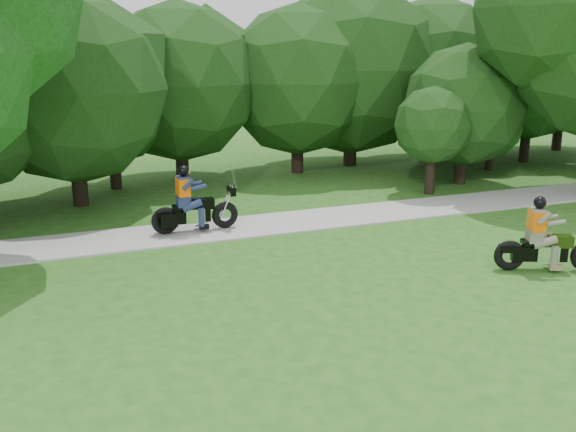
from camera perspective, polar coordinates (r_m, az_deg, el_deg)
ground at (r=12.96m, az=16.91°, el=-9.16°), size 100.00×100.00×0.00m
walkway at (r=19.43m, az=2.28°, el=-0.32°), size 60.00×2.20×0.06m
tree_line at (r=25.38m, az=-2.88°, el=11.69°), size 40.16×12.08×7.91m
chopper_motorcycle at (r=16.13m, az=21.77°, el=-2.30°), size 2.42×1.39×1.80m
touring_motorcycle at (r=18.11m, az=-8.73°, el=0.73°), size 2.49×0.71×1.90m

